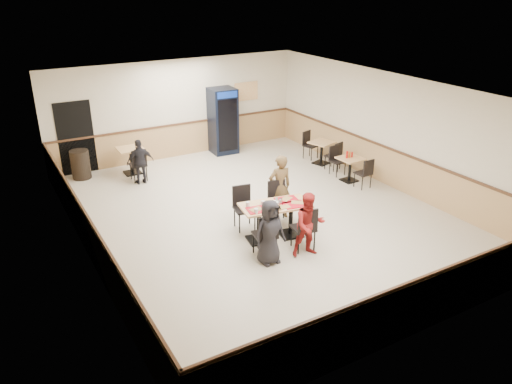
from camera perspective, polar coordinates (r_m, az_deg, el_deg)
ground at (r=11.98m, az=0.40°, el=-2.58°), size 10.00×10.00×0.00m
room_shell at (r=14.63m, az=1.37°, el=4.78°), size 10.00×10.00×10.00m
main_table at (r=10.72m, az=2.19°, el=-2.73°), size 1.59×0.99×0.79m
main_chairs at (r=10.71m, az=1.93°, el=-2.90°), size 1.60×1.94×1.01m
diner_woman_left at (r=9.75m, az=1.58°, el=-4.61°), size 0.66×0.43×1.34m
diner_woman_right at (r=10.05m, az=6.10°, el=-3.75°), size 0.76×0.64×1.36m
diner_man_opposite at (r=11.54m, az=2.73°, el=0.57°), size 0.60×0.43×1.55m
lone_diner at (r=13.92m, az=-13.08°, el=3.39°), size 0.75×0.35×1.25m
tabletop_clutter at (r=10.54m, az=2.36°, el=-1.46°), size 1.32×0.72×0.12m
side_table_near at (r=14.02m, az=10.71°, el=2.97°), size 0.66×0.66×0.68m
side_table_near_chair_south at (r=13.65m, az=12.15°, el=2.19°), size 0.41×0.41×0.86m
side_table_near_chair_north at (r=14.41m, az=9.32°, el=3.55°), size 0.41×0.41×0.86m
side_table_far at (r=15.22m, az=7.51°, el=4.87°), size 0.80×0.80×0.69m
side_table_far_chair_south at (r=14.82m, az=8.79°, el=4.19°), size 0.50×0.50×0.88m
side_table_far_chair_north at (r=15.65m, az=6.28°, el=5.37°), size 0.50×0.50×0.88m
condiment_caddy at (r=13.93m, az=10.57°, el=4.23°), size 0.23×0.06×0.20m
back_table at (r=14.75m, az=-14.08°, el=3.94°), size 0.73×0.73×0.76m
back_table_chair_lone at (r=14.20m, az=-13.35°, el=3.15°), size 0.46×0.46×0.97m
pepsi_cooler at (r=16.01m, az=-3.80°, el=8.11°), size 0.82×0.83×2.08m
trash_bin at (r=14.83m, az=-19.42°, el=2.99°), size 0.52×0.52×0.82m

